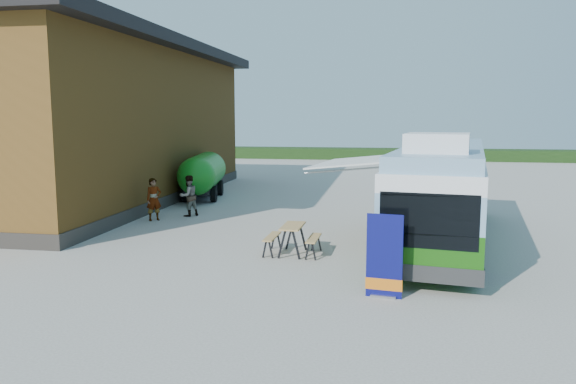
% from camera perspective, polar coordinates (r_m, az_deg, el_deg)
% --- Properties ---
extents(ground, '(100.00, 100.00, 0.00)m').
position_cam_1_polar(ground, '(15.78, -1.64, -6.98)').
color(ground, '#BCB7AD').
rests_on(ground, ground).
extents(barn, '(9.60, 21.20, 7.50)m').
position_cam_1_polar(barn, '(28.41, -18.72, 6.48)').
color(barn, brown).
rests_on(barn, ground).
extents(hedge, '(40.00, 3.00, 1.00)m').
position_cam_1_polar(hedge, '(53.29, 15.28, 3.68)').
color(hedge, '#264419').
rests_on(hedge, ground).
extents(bus, '(4.16, 11.87, 3.58)m').
position_cam_1_polar(bus, '(18.47, 15.47, 0.30)').
color(bus, '#257213').
rests_on(bus, ground).
extents(awning, '(3.02, 4.28, 0.50)m').
position_cam_1_polar(awning, '(18.09, 7.50, 3.23)').
color(awning, white).
rests_on(awning, ground).
extents(banner, '(0.82, 0.26, 1.88)m').
position_cam_1_polar(banner, '(12.65, 9.75, -7.20)').
color(banner, '#0B0D59').
rests_on(banner, ground).
extents(picnic_table, '(1.54, 1.38, 0.86)m').
position_cam_1_polar(picnic_table, '(16.34, 0.48, -4.14)').
color(picnic_table, tan).
rests_on(picnic_table, ground).
extents(person_a, '(0.71, 0.70, 1.65)m').
position_cam_1_polar(person_a, '(22.19, -13.47, -0.73)').
color(person_a, '#999999').
rests_on(person_a, ground).
extents(person_b, '(0.98, 1.02, 1.65)m').
position_cam_1_polar(person_b, '(22.88, -10.07, -0.39)').
color(person_b, '#999999').
rests_on(person_b, ground).
extents(slurry_tanker, '(2.37, 5.83, 2.17)m').
position_cam_1_polar(slurry_tanker, '(27.61, -8.63, 1.91)').
color(slurry_tanker, '#167E1B').
rests_on(slurry_tanker, ground).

